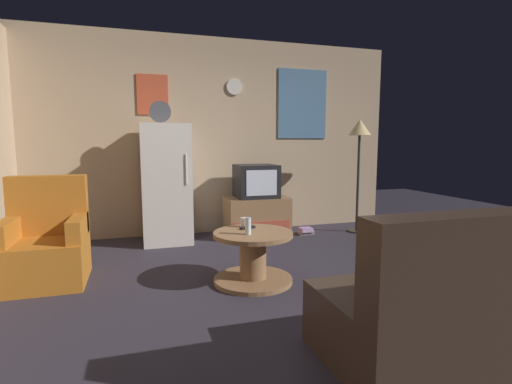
% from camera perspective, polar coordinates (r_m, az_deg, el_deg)
% --- Properties ---
extents(ground_plane, '(12.00, 12.00, 0.00)m').
position_cam_1_polar(ground_plane, '(3.39, 2.97, -14.63)').
color(ground_plane, '#2D2833').
extents(wall_with_art, '(5.20, 0.12, 2.69)m').
position_cam_1_polar(wall_with_art, '(5.51, -5.70, 8.16)').
color(wall_with_art, tan).
rests_on(wall_with_art, ground_plane).
extents(fridge, '(0.60, 0.62, 1.77)m').
position_cam_1_polar(fridge, '(5.00, -13.18, 1.23)').
color(fridge, silver).
rests_on(fridge, ground_plane).
extents(tv_stand, '(0.84, 0.53, 0.53)m').
position_cam_1_polar(tv_stand, '(5.27, 0.09, -3.65)').
color(tv_stand, '#8E6642').
rests_on(tv_stand, ground_plane).
extents(crt_tv, '(0.54, 0.51, 0.44)m').
position_cam_1_polar(crt_tv, '(5.19, 0.00, 1.63)').
color(crt_tv, black).
rests_on(crt_tv, tv_stand).
extents(standing_lamp, '(0.32, 0.32, 1.59)m').
position_cam_1_polar(standing_lamp, '(5.60, 15.06, 7.98)').
color(standing_lamp, '#332D28').
rests_on(standing_lamp, ground_plane).
extents(coffee_table, '(0.72, 0.72, 0.47)m').
position_cam_1_polar(coffee_table, '(3.55, -0.44, -9.60)').
color(coffee_table, '#8E6642').
rests_on(coffee_table, ground_plane).
extents(wine_glass, '(0.05, 0.05, 0.15)m').
position_cam_1_polar(wine_glass, '(3.38, -1.18, -5.07)').
color(wine_glass, silver).
rests_on(wine_glass, coffee_table).
extents(mug_ceramic_white, '(0.08, 0.08, 0.09)m').
position_cam_1_polar(mug_ceramic_white, '(3.69, -1.73, -4.51)').
color(mug_ceramic_white, silver).
rests_on(mug_ceramic_white, coffee_table).
extents(remote_control, '(0.16, 0.09, 0.02)m').
position_cam_1_polar(remote_control, '(3.62, -1.27, -5.29)').
color(remote_control, black).
rests_on(remote_control, coffee_table).
extents(armchair, '(0.68, 0.68, 0.96)m').
position_cam_1_polar(armchair, '(4.02, -28.62, -6.96)').
color(armchair, '#B2661E').
rests_on(armchair, ground_plane).
extents(couch, '(1.70, 0.80, 0.92)m').
position_cam_1_polar(couch, '(2.67, 28.94, -14.50)').
color(couch, '#38281E').
rests_on(couch, ground_plane).
extents(book_stack, '(0.21, 0.18, 0.09)m').
position_cam_1_polar(book_stack, '(5.43, 7.37, -5.76)').
color(book_stack, slate).
rests_on(book_stack, ground_plane).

